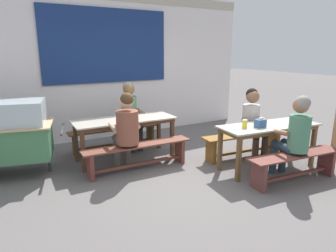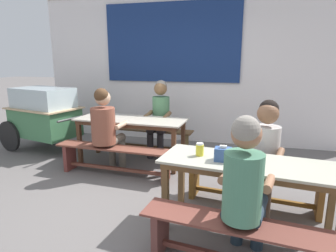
# 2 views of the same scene
# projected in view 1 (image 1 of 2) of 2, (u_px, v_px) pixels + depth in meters

# --- Properties ---
(ground_plane) EXTENTS (40.00, 40.00, 0.00)m
(ground_plane) POSITION_uv_depth(u_px,v_px,m) (191.00, 173.00, 4.71)
(ground_plane) COLOR #625D5B
(backdrop_wall) EXTENTS (6.15, 0.23, 3.06)m
(backdrop_wall) POSITION_uv_depth(u_px,v_px,m) (122.00, 63.00, 6.54)
(backdrop_wall) COLOR white
(backdrop_wall) RESTS_ON ground_plane
(dining_table_far) EXTENTS (1.77, 0.73, 0.73)m
(dining_table_far) POSITION_uv_depth(u_px,v_px,m) (125.00, 123.00, 5.17)
(dining_table_far) COLOR #BCB3A2
(dining_table_far) RESTS_ON ground_plane
(dining_table_near) EXTENTS (1.71, 0.78, 0.73)m
(dining_table_near) POSITION_uv_depth(u_px,v_px,m) (269.00, 130.00, 4.76)
(dining_table_near) COLOR #B5B4A0
(dining_table_near) RESTS_ON ground_plane
(bench_far_back) EXTENTS (1.75, 0.38, 0.43)m
(bench_far_back) POSITION_uv_depth(u_px,v_px,m) (115.00, 135.00, 5.76)
(bench_far_back) COLOR brown
(bench_far_back) RESTS_ON ground_plane
(bench_far_front) EXTENTS (1.79, 0.36, 0.43)m
(bench_far_front) POSITION_uv_depth(u_px,v_px,m) (138.00, 153.00, 4.76)
(bench_far_front) COLOR brown
(bench_far_front) RESTS_ON ground_plane
(bench_near_back) EXTENTS (1.65, 0.49, 0.43)m
(bench_near_back) POSITION_uv_depth(u_px,v_px,m) (244.00, 141.00, 5.36)
(bench_near_back) COLOR brown
(bench_near_back) RESTS_ON ground_plane
(bench_near_front) EXTENTS (1.58, 0.49, 0.43)m
(bench_near_front) POSITION_uv_depth(u_px,v_px,m) (295.00, 164.00, 4.34)
(bench_near_front) COLOR brown
(bench_near_front) RESTS_ON ground_plane
(food_cart) EXTENTS (1.72, 1.14, 1.15)m
(food_cart) POSITION_uv_depth(u_px,v_px,m) (7.00, 133.00, 4.46)
(food_cart) COLOR #407A4E
(food_cart) RESTS_ON ground_plane
(person_right_near_table) EXTENTS (0.46, 0.56, 1.24)m
(person_right_near_table) POSITION_uv_depth(u_px,v_px,m) (253.00, 119.00, 5.24)
(person_right_near_table) COLOR #453428
(person_right_near_table) RESTS_ON ground_plane
(person_center_facing) EXTENTS (0.42, 0.52, 1.30)m
(person_center_facing) POSITION_uv_depth(u_px,v_px,m) (130.00, 111.00, 5.73)
(person_center_facing) COLOR #282528
(person_center_facing) RESTS_ON ground_plane
(person_left_back_turned) EXTENTS (0.48, 0.58, 1.27)m
(person_left_back_turned) POSITION_uv_depth(u_px,v_px,m) (126.00, 127.00, 4.64)
(person_left_back_turned) COLOR #675F53
(person_left_back_turned) RESTS_ON ground_plane
(person_near_front) EXTENTS (0.45, 0.58, 1.28)m
(person_near_front) POSITION_uv_depth(u_px,v_px,m) (295.00, 133.00, 4.30)
(person_near_front) COLOR #273948
(person_near_front) RESTS_ON ground_plane
(tissue_box) EXTENTS (0.16, 0.12, 0.15)m
(tissue_box) POSITION_uv_depth(u_px,v_px,m) (260.00, 123.00, 4.58)
(tissue_box) COLOR #365690
(tissue_box) RESTS_ON dining_table_near
(condiment_jar) EXTENTS (0.08, 0.08, 0.13)m
(condiment_jar) POSITION_uv_depth(u_px,v_px,m) (245.00, 124.00, 4.54)
(condiment_jar) COLOR yellow
(condiment_jar) RESTS_ON dining_table_near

